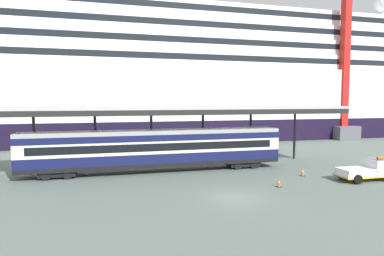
{
  "coord_description": "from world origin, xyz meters",
  "views": [
    {
      "loc": [
        -9.28,
        -22.23,
        6.98
      ],
      "look_at": [
        -1.19,
        7.37,
        4.5
      ],
      "focal_mm": 31.87,
      "sensor_mm": 36.0,
      "label": 1
    }
  ],
  "objects_px": {
    "traffic_cone_near": "(279,183)",
    "traffic_cone_mid": "(303,172)",
    "dockside_crane": "(349,27)",
    "train_carriage": "(156,148)",
    "cruise_ship": "(161,80)",
    "service_truck": "(371,169)"
  },
  "relations": [
    {
      "from": "dockside_crane",
      "to": "traffic_cone_near",
      "type": "bearing_deg",
      "value": -136.44
    },
    {
      "from": "traffic_cone_near",
      "to": "traffic_cone_mid",
      "type": "relative_size",
      "value": 0.91
    },
    {
      "from": "cruise_ship",
      "to": "service_truck",
      "type": "height_order",
      "value": "cruise_ship"
    },
    {
      "from": "cruise_ship",
      "to": "train_carriage",
      "type": "bearing_deg",
      "value": -101.13
    },
    {
      "from": "service_truck",
      "to": "traffic_cone_mid",
      "type": "bearing_deg",
      "value": 148.35
    },
    {
      "from": "dockside_crane",
      "to": "service_truck",
      "type": "bearing_deg",
      "value": -126.18
    },
    {
      "from": "cruise_ship",
      "to": "dockside_crane",
      "type": "distance_m",
      "value": 35.13
    },
    {
      "from": "cruise_ship",
      "to": "train_carriage",
      "type": "xyz_separation_m",
      "value": [
        -6.01,
        -30.54,
        -8.55
      ]
    },
    {
      "from": "dockside_crane",
      "to": "train_carriage",
      "type": "bearing_deg",
      "value": -152.83
    },
    {
      "from": "traffic_cone_mid",
      "to": "dockside_crane",
      "type": "distance_m",
      "value": 40.61
    },
    {
      "from": "cruise_ship",
      "to": "traffic_cone_near",
      "type": "relative_size",
      "value": 256.03
    },
    {
      "from": "traffic_cone_near",
      "to": "dockside_crane",
      "type": "xyz_separation_m",
      "value": [
        29.49,
        28.04,
        19.66
      ]
    },
    {
      "from": "service_truck",
      "to": "cruise_ship",
      "type": "bearing_deg",
      "value": 106.62
    },
    {
      "from": "traffic_cone_mid",
      "to": "train_carriage",
      "type": "bearing_deg",
      "value": 157.01
    },
    {
      "from": "traffic_cone_near",
      "to": "traffic_cone_mid",
      "type": "height_order",
      "value": "traffic_cone_mid"
    },
    {
      "from": "cruise_ship",
      "to": "train_carriage",
      "type": "relative_size",
      "value": 7.12
    },
    {
      "from": "traffic_cone_mid",
      "to": "service_truck",
      "type": "bearing_deg",
      "value": -31.65
    },
    {
      "from": "train_carriage",
      "to": "traffic_cone_mid",
      "type": "xyz_separation_m",
      "value": [
        12.81,
        -5.43,
        -1.94
      ]
    },
    {
      "from": "cruise_ship",
      "to": "service_truck",
      "type": "distance_m",
      "value": 41.84
    },
    {
      "from": "service_truck",
      "to": "traffic_cone_mid",
      "type": "relative_size",
      "value": 6.83
    },
    {
      "from": "service_truck",
      "to": "dockside_crane",
      "type": "height_order",
      "value": "dockside_crane"
    },
    {
      "from": "cruise_ship",
      "to": "train_carriage",
      "type": "height_order",
      "value": "cruise_ship"
    }
  ]
}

